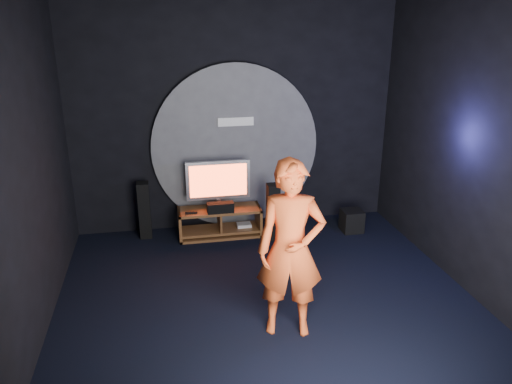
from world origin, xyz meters
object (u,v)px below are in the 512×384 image
tv (218,182)px  subwoofer (352,221)px  tower_speaker_left (144,210)px  media_console (220,224)px  player (291,250)px  tower_speaker_right (273,212)px

tv → subwoofer: size_ratio=2.79×
tower_speaker_left → media_console: bearing=-8.5°
media_console → player: 2.73m
media_console → tower_speaker_right: (0.77, -0.28, 0.25)m
subwoofer → tower_speaker_left: bearing=172.9°
media_console → tower_speaker_left: bearing=171.5°
tv → subwoofer: (2.08, -0.30, -0.68)m
tv → tower_speaker_left: size_ratio=1.10×
subwoofer → player: player is taller
tower_speaker_right → subwoofer: (1.30, 0.05, -0.27)m
tower_speaker_right → subwoofer: 1.33m
tower_speaker_left → tower_speaker_right: size_ratio=1.00×
tv → tower_speaker_left: (-1.13, 0.10, -0.41)m
media_console → tv: (-0.01, 0.07, 0.66)m
media_console → tower_speaker_right: 0.86m
tv → player: size_ratio=0.50×
tower_speaker_right → player: size_ratio=0.46×
tv → tower_speaker_left: bearing=174.8°
media_console → tower_speaker_right: bearing=-19.9°
tv → tower_speaker_left: tv is taller
media_console → tower_speaker_right: tower_speaker_right is taller
media_console → subwoofer: 2.08m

